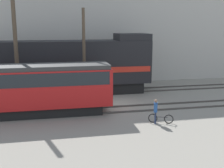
# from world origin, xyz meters

# --- Properties ---
(ground_plane) EXTENTS (120.00, 120.00, 0.00)m
(ground_plane) POSITION_xyz_m (0.00, 0.00, 0.00)
(ground_plane) COLOR gray
(track_near) EXTENTS (60.00, 1.51, 0.14)m
(track_near) POSITION_xyz_m (0.00, -1.40, 0.07)
(track_near) COLOR #47423D
(track_near) RESTS_ON ground
(track_far) EXTENTS (60.00, 1.51, 0.14)m
(track_far) POSITION_xyz_m (0.00, 4.47, 0.07)
(track_far) COLOR #47423D
(track_far) RESTS_ON ground
(building_backdrop) EXTENTS (42.62, 6.00, 13.55)m
(building_backdrop) POSITION_xyz_m (0.00, 11.88, 6.78)
(building_backdrop) COLOR #B7B2A8
(building_backdrop) RESTS_ON ground
(freight_locomotive) EXTENTS (16.05, 3.04, 5.47)m
(freight_locomotive) POSITION_xyz_m (-3.56, 4.47, 2.56)
(freight_locomotive) COLOR black
(freight_locomotive) RESTS_ON ground
(streetcar) EXTENTS (11.35, 2.54, 3.56)m
(streetcar) POSITION_xyz_m (-6.10, -1.40, 2.04)
(streetcar) COLOR black
(streetcar) RESTS_ON ground
(bicycle) EXTENTS (1.53, 0.73, 0.66)m
(bicycle) POSITION_xyz_m (2.32, -4.70, 0.31)
(bicycle) COLOR black
(bicycle) RESTS_ON ground
(person) EXTENTS (0.34, 0.42, 1.60)m
(person) POSITION_xyz_m (1.95, -4.70, 0.97)
(person) COLOR #232D4C
(person) RESTS_ON ground
(utility_pole_left) EXTENTS (0.31, 0.31, 9.93)m
(utility_pole_left) POSITION_xyz_m (-7.16, 1.54, 4.97)
(utility_pole_left) COLOR #4C3D2D
(utility_pole_left) RESTS_ON ground
(utility_pole_center) EXTENTS (0.24, 0.24, 7.56)m
(utility_pole_center) POSITION_xyz_m (-1.95, 1.54, 3.78)
(utility_pole_center) COLOR #4C3D2D
(utility_pole_center) RESTS_ON ground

